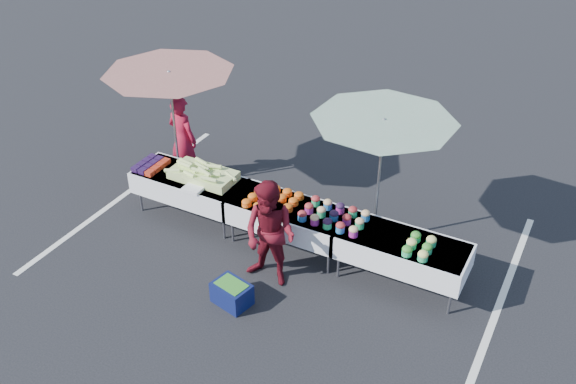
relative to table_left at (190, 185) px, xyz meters
The scene contains 17 objects.
ground 1.89m from the table_left, ahead, with size 80.00×80.00×0.00m, color black.
stripe_left 1.52m from the table_left, behind, with size 0.10×5.00×0.00m, color silver.
stripe_right 5.03m from the table_left, ahead, with size 0.10×5.00×0.00m, color silver.
table_left is the anchor object (origin of this frame).
table_center 1.80m from the table_left, ahead, with size 1.86×0.81×0.75m.
table_right 3.60m from the table_left, ahead, with size 1.86×0.81×0.75m.
berry_punnets 0.74m from the table_left, behind, with size 0.40×0.54×0.08m.
corn_pile 0.35m from the table_left, 10.64° to the left, with size 1.16×0.57×0.26m.
plastic_bags 0.47m from the table_left, 45.00° to the right, with size 0.30×0.25×0.05m, color white.
carrot_bowls 1.57m from the table_left, ahead, with size 0.75×0.69×0.11m.
potato_cups 2.56m from the table_left, ahead, with size 0.94×0.58×0.16m.
bean_baskets 3.87m from the table_left, ahead, with size 0.36×0.50×0.15m.
vendor 1.21m from the table_left, 130.49° to the left, with size 0.58×0.38×1.60m, color maroon.
customer 2.13m from the table_left, 22.64° to the right, with size 0.79×0.62×1.63m, color maroon.
umbrella_left 1.69m from the table_left, 138.04° to the left, with size 2.17×2.17×2.19m.
umbrella_right 3.31m from the table_left, 14.35° to the left, with size 2.64×2.64×2.14m.
storage_bin 2.31m from the table_left, 40.88° to the right, with size 0.58×0.47×0.33m.
Camera 1 is at (3.72, -6.97, 6.13)m, focal length 40.00 mm.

